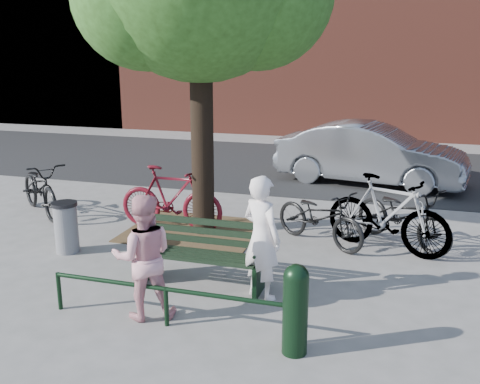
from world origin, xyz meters
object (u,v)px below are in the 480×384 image
(bollard, at_px, (295,306))
(bicycle_c, at_px, (320,217))
(parked_car, at_px, (370,154))
(park_bench, at_px, (203,252))
(person_right, at_px, (144,257))
(litter_bin, at_px, (66,227))
(person_left, at_px, (262,238))

(bollard, xyz_separation_m, bicycle_c, (-0.27, 3.54, -0.07))
(parked_car, bearing_deg, park_bench, 174.66)
(bollard, bearing_deg, park_bench, 138.38)
(person_right, distance_m, litter_bin, 2.82)
(person_left, height_order, person_right, person_left)
(parked_car, bearing_deg, litter_bin, 154.62)
(person_right, height_order, bicycle_c, person_right)
(litter_bin, bearing_deg, person_right, -36.13)
(park_bench, distance_m, person_left, 0.98)
(litter_bin, bearing_deg, park_bench, -11.28)
(person_left, relative_size, bicycle_c, 0.91)
(person_right, xyz_separation_m, bicycle_c, (1.68, 3.25, -0.30))
(bicycle_c, bearing_deg, parked_car, 24.93)
(park_bench, distance_m, person_right, 1.22)
(bollard, height_order, parked_car, parked_car)
(park_bench, bearing_deg, parked_car, 74.77)
(bollard, height_order, bicycle_c, bollard)
(person_left, relative_size, parked_car, 0.37)
(bollard, bearing_deg, litter_bin, 155.24)
(bollard, relative_size, litter_bin, 1.22)
(person_right, bearing_deg, litter_bin, -62.28)
(park_bench, height_order, parked_car, parked_car)
(park_bench, distance_m, bicycle_c, 2.50)
(person_right, distance_m, bollard, 1.99)
(person_right, xyz_separation_m, bollard, (1.95, -0.29, -0.23))
(person_right, relative_size, bollard, 1.52)
(bicycle_c, bearing_deg, bollard, -144.24)
(person_right, xyz_separation_m, parked_car, (2.22, 7.98, -0.03))
(parked_car, bearing_deg, bollard, -171.94)
(bicycle_c, relative_size, parked_car, 0.40)
(litter_bin, relative_size, bicycle_c, 0.46)
(park_bench, bearing_deg, bollard, -41.62)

